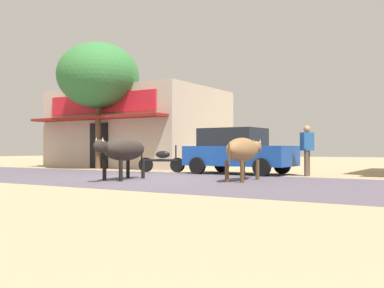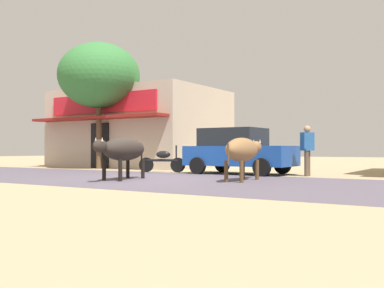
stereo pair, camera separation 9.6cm
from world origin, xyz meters
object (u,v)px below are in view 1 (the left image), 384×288
pedestrian_by_shop (307,146)px  cow_near_brown (123,150)px  parked_hatchback_car (238,150)px  cow_far_dark (244,150)px  parked_motorcycle (162,160)px  roadside_tree (98,76)px

pedestrian_by_shop → cow_near_brown: bearing=-131.3°
parked_hatchback_car → cow_near_brown: bearing=-108.2°
cow_far_dark → parked_hatchback_car: bearing=118.7°
parked_motorcycle → cow_near_brown: (1.46, -3.98, 0.42)m
roadside_tree → cow_far_dark: roadside_tree is taller
parked_hatchback_car → pedestrian_by_shop: size_ratio=2.30×
parked_motorcycle → cow_near_brown: size_ratio=0.65×
roadside_tree → cow_far_dark: bearing=-21.6°
parked_motorcycle → cow_near_brown: cow_near_brown is taller
pedestrian_by_shop → cow_far_dark: bearing=-105.6°
parked_motorcycle → roadside_tree: bearing=166.3°
roadside_tree → pedestrian_by_shop: (9.81, -0.49, -3.25)m
parked_motorcycle → cow_far_dark: cow_far_dark is taller
cow_near_brown → pedestrian_by_shop: size_ratio=1.58×
roadside_tree → parked_hatchback_car: size_ratio=1.49×
cow_near_brown → cow_far_dark: 3.48m
parked_motorcycle → cow_near_brown: bearing=-69.8°
cow_near_brown → pedestrian_by_shop: (4.00, 4.55, 0.10)m
parked_hatchback_car → pedestrian_by_shop: (2.51, 0.04, 0.14)m
parked_motorcycle → pedestrian_by_shop: pedestrian_by_shop is taller
parked_hatchback_car → cow_far_dark: parked_hatchback_car is taller
parked_motorcycle → cow_near_brown: 4.26m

